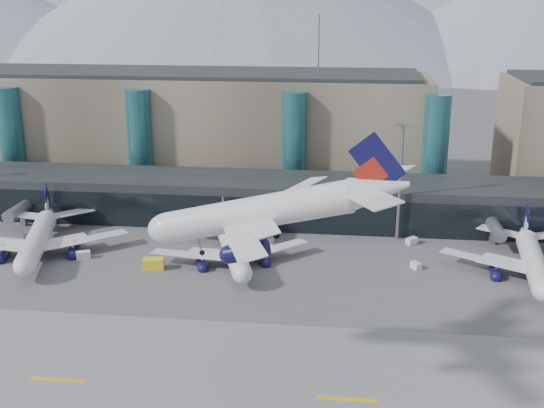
{
  "coord_description": "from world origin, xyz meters",
  "views": [
    {
      "loc": [
        19.24,
        -93.96,
        51.53
      ],
      "look_at": [
        4.41,
        32.0,
        11.98
      ],
      "focal_mm": 45.0,
      "sensor_mm": 36.0,
      "label": 1
    }
  ],
  "objects_px": {
    "veh_g": "(416,265)",
    "veh_h": "(154,264)",
    "veh_a": "(83,255)",
    "veh_f": "(30,235)",
    "veh_d": "(412,241)",
    "jet_parked_mid": "(231,240)",
    "jet_parked_right": "(532,250)",
    "lightmast_mid": "(400,175)",
    "jet_parked_left": "(39,229)",
    "hero_jet": "(281,202)"
  },
  "relations": [
    {
      "from": "jet_parked_left",
      "to": "hero_jet",
      "type": "bearing_deg",
      "value": -145.69
    },
    {
      "from": "lightmast_mid",
      "to": "veh_f",
      "type": "relative_size",
      "value": 8.14
    },
    {
      "from": "veh_d",
      "to": "jet_parked_right",
      "type": "bearing_deg",
      "value": -73.83
    },
    {
      "from": "lightmast_mid",
      "to": "veh_g",
      "type": "bearing_deg",
      "value": -80.74
    },
    {
      "from": "jet_parked_right",
      "to": "veh_f",
      "type": "xyz_separation_m",
      "value": [
        -104.18,
        6.38,
        -3.49
      ]
    },
    {
      "from": "veh_f",
      "to": "veh_h",
      "type": "bearing_deg",
      "value": -119.0
    },
    {
      "from": "jet_parked_mid",
      "to": "veh_g",
      "type": "distance_m",
      "value": 36.84
    },
    {
      "from": "veh_a",
      "to": "veh_d",
      "type": "bearing_deg",
      "value": -11.88
    },
    {
      "from": "lightmast_mid",
      "to": "jet_parked_right",
      "type": "relative_size",
      "value": 0.72
    },
    {
      "from": "jet_parked_left",
      "to": "jet_parked_right",
      "type": "height_order",
      "value": "jet_parked_left"
    },
    {
      "from": "veh_d",
      "to": "jet_parked_mid",
      "type": "bearing_deg",
      "value": 155.89
    },
    {
      "from": "veh_a",
      "to": "jet_parked_mid",
      "type": "bearing_deg",
      "value": -18.98
    },
    {
      "from": "veh_h",
      "to": "veh_a",
      "type": "bearing_deg",
      "value": 157.07
    },
    {
      "from": "jet_parked_mid",
      "to": "veh_g",
      "type": "xyz_separation_m",
      "value": [
        36.67,
        -0.83,
        -3.43
      ]
    },
    {
      "from": "veh_d",
      "to": "veh_f",
      "type": "height_order",
      "value": "veh_f"
    },
    {
      "from": "jet_parked_mid",
      "to": "veh_d",
      "type": "relative_size",
      "value": 13.52
    },
    {
      "from": "hero_jet",
      "to": "veh_a",
      "type": "bearing_deg",
      "value": 145.12
    },
    {
      "from": "veh_a",
      "to": "veh_d",
      "type": "xyz_separation_m",
      "value": [
        66.6,
        16.32,
        -0.07
      ]
    },
    {
      "from": "jet_parked_right",
      "to": "veh_d",
      "type": "distance_m",
      "value": 25.23
    },
    {
      "from": "lightmast_mid",
      "to": "veh_h",
      "type": "distance_m",
      "value": 54.76
    },
    {
      "from": "jet_parked_right",
      "to": "veh_a",
      "type": "distance_m",
      "value": 88.25
    },
    {
      "from": "veh_d",
      "to": "veh_f",
      "type": "relative_size",
      "value": 0.79
    },
    {
      "from": "jet_parked_mid",
      "to": "veh_h",
      "type": "distance_m",
      "value": 15.97
    },
    {
      "from": "lightmast_mid",
      "to": "veh_f",
      "type": "xyz_separation_m",
      "value": [
        -79.7,
        -9.17,
        -13.54
      ]
    },
    {
      "from": "jet_parked_right",
      "to": "veh_h",
      "type": "height_order",
      "value": "jet_parked_right"
    },
    {
      "from": "jet_parked_mid",
      "to": "veh_g",
      "type": "height_order",
      "value": "jet_parked_mid"
    },
    {
      "from": "jet_parked_left",
      "to": "veh_d",
      "type": "relative_size",
      "value": 15.3
    },
    {
      "from": "lightmast_mid",
      "to": "jet_parked_left",
      "type": "xyz_separation_m",
      "value": [
        -74.24,
        -15.53,
        -9.83
      ]
    },
    {
      "from": "hero_jet",
      "to": "veh_f",
      "type": "xyz_separation_m",
      "value": [
        -60.54,
        52.03,
        -25.57
      ]
    },
    {
      "from": "hero_jet",
      "to": "jet_parked_left",
      "type": "height_order",
      "value": "hero_jet"
    },
    {
      "from": "lightmast_mid",
      "to": "jet_parked_right",
      "type": "distance_m",
      "value": 30.69
    },
    {
      "from": "jet_parked_mid",
      "to": "veh_a",
      "type": "bearing_deg",
      "value": 78.67
    },
    {
      "from": "veh_h",
      "to": "lightmast_mid",
      "type": "bearing_deg",
      "value": 15.72
    },
    {
      "from": "jet_parked_right",
      "to": "veh_a",
      "type": "xyz_separation_m",
      "value": [
        -88.1,
        -3.63,
        -3.6
      ]
    },
    {
      "from": "hero_jet",
      "to": "veh_a",
      "type": "relative_size",
      "value": 13.21
    },
    {
      "from": "lightmast_mid",
      "to": "jet_parked_left",
      "type": "distance_m",
      "value": 76.48
    },
    {
      "from": "hero_jet",
      "to": "veh_d",
      "type": "relative_size",
      "value": 14.71
    },
    {
      "from": "lightmast_mid",
      "to": "veh_d",
      "type": "distance_m",
      "value": 14.32
    },
    {
      "from": "veh_a",
      "to": "veh_f",
      "type": "distance_m",
      "value": 18.94
    },
    {
      "from": "lightmast_mid",
      "to": "veh_h",
      "type": "xyz_separation_m",
      "value": [
        -47.95,
        -22.85,
        -13.32
      ]
    },
    {
      "from": "veh_a",
      "to": "veh_f",
      "type": "relative_size",
      "value": 0.88
    },
    {
      "from": "veh_d",
      "to": "veh_h",
      "type": "xyz_separation_m",
      "value": [
        -50.93,
        -19.99,
        0.4
      ]
    },
    {
      "from": "lightmast_mid",
      "to": "hero_jet",
      "type": "relative_size",
      "value": 0.7
    },
    {
      "from": "veh_g",
      "to": "veh_h",
      "type": "bearing_deg",
      "value": -114.02
    },
    {
      "from": "jet_parked_right",
      "to": "jet_parked_left",
      "type": "bearing_deg",
      "value": 96.49
    },
    {
      "from": "lightmast_mid",
      "to": "hero_jet",
      "type": "distance_m",
      "value": 65.25
    },
    {
      "from": "hero_jet",
      "to": "veh_f",
      "type": "bearing_deg",
      "value": 147.83
    },
    {
      "from": "veh_g",
      "to": "veh_a",
      "type": "bearing_deg",
      "value": -118.84
    },
    {
      "from": "hero_jet",
      "to": "veh_g",
      "type": "xyz_separation_m",
      "value": [
        21.86,
        44.66,
        -25.82
      ]
    },
    {
      "from": "veh_g",
      "to": "veh_h",
      "type": "height_order",
      "value": "veh_h"
    }
  ]
}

